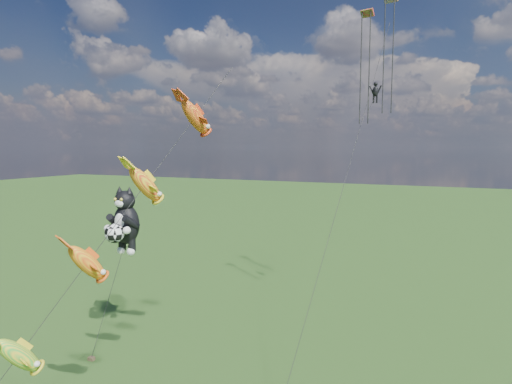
% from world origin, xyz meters
% --- Properties ---
extents(cat_kite_rig, '(2.20, 4.04, 11.23)m').
position_xyz_m(cat_kite_rig, '(5.14, 8.14, 8.84)').
color(cat_kite_rig, '#4E3828').
rests_on(cat_kite_rig, ground).
extents(fish_windsock_rig, '(6.75, 14.57, 18.35)m').
position_xyz_m(fish_windsock_rig, '(11.09, 1.01, 10.28)').
color(fish_windsock_rig, '#4E3828').
rests_on(fish_windsock_rig, ground).
extents(parafoil_rig, '(3.34, 17.38, 25.32)m').
position_xyz_m(parafoil_rig, '(19.94, 18.32, 18.97)').
color(parafoil_rig, '#4E3828').
rests_on(parafoil_rig, ground).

